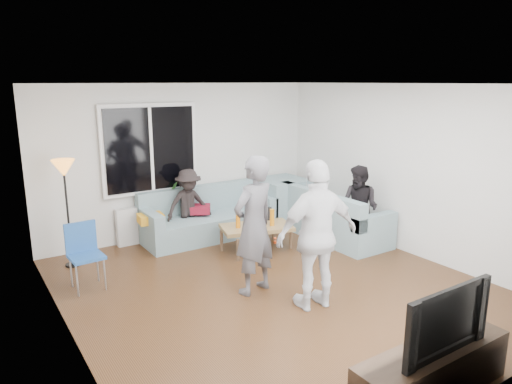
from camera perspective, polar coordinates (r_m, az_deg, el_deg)
floor at (r=6.29m, az=2.28°, el=-11.61°), size 5.00×5.50×0.04m
ceiling at (r=5.71m, az=2.53°, el=13.19°), size 5.00×5.50×0.04m
wall_back at (r=8.23m, az=-8.93°, el=3.85°), size 5.00×0.04×2.60m
wall_front at (r=4.04m, az=26.10°, el=-7.36°), size 5.00×0.04×2.60m
wall_left at (r=4.89m, az=-22.43°, el=-3.54°), size 0.04×5.50×2.60m
wall_right at (r=7.58m, az=18.10°, el=2.55°), size 0.04×5.50×2.60m
window_frame at (r=7.89m, az=-12.73°, el=5.12°), size 1.62×0.06×1.47m
window_glass at (r=7.85m, az=-12.62°, el=5.09°), size 1.50×0.02×1.35m
window_mullion at (r=7.84m, az=-12.60°, el=5.08°), size 0.05×0.03×1.35m
radiator at (r=8.12m, az=-12.18°, el=-3.60°), size 1.30×0.12×0.62m
potted_plant at (r=8.09m, az=-10.08°, el=-0.01°), size 0.22×0.19×0.35m
vase at (r=7.92m, az=-13.52°, el=-1.14°), size 0.19×0.19×0.16m
sofa_back_section at (r=8.08m, az=-5.68°, el=-2.59°), size 2.30×0.85×0.85m
sofa_right_section at (r=8.14m, az=9.50°, el=-2.60°), size 2.00×0.85×0.85m
sofa_corner at (r=8.86m, az=3.11°, el=-1.10°), size 0.85×0.85×0.85m
cushion_yellow at (r=7.63m, az=-12.66°, el=-3.15°), size 0.41×0.36×0.14m
cushion_red at (r=8.04m, az=-6.89°, el=-2.07°), size 0.46×0.44×0.13m
coffee_table at (r=7.51m, az=0.07°, el=-5.57°), size 1.22×0.88×0.40m
pitcher at (r=7.30m, az=-0.29°, el=-3.79°), size 0.17×0.17×0.17m
side_chair at (r=6.45m, az=-19.90°, el=-7.48°), size 0.42×0.42×0.86m
floor_lamp at (r=7.21m, az=-21.88°, el=-2.54°), size 0.32×0.32×1.56m
player_left at (r=5.85m, az=-0.26°, el=-4.09°), size 0.72×0.56×1.76m
player_right at (r=5.51m, az=7.45°, el=-5.23°), size 1.10×0.58×1.78m
spectator_right at (r=7.68m, az=12.45°, el=-1.81°), size 0.63×0.74×1.34m
spectator_back at (r=7.90m, az=-8.17°, el=-1.62°), size 0.80×0.47×1.22m
tv_console at (r=4.54m, az=20.61°, el=-19.75°), size 1.60×0.40×0.44m
television at (r=4.29m, az=21.18°, el=-13.96°), size 1.02×0.13×0.59m
bottle_a at (r=7.32m, az=-2.20°, el=-3.59°), size 0.07×0.07×0.21m
bottle_c at (r=7.58m, az=-0.49°, el=-2.94°), size 0.07×0.07×0.22m
bottle_d at (r=7.43m, az=1.98°, el=-3.10°), size 0.07×0.07×0.26m
bottle_e at (r=7.71m, az=1.65°, el=-2.64°), size 0.07×0.07×0.22m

